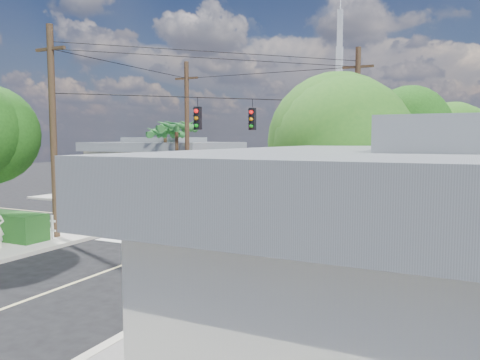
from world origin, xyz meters
The scene contains 15 objects.
ground centered at (0.00, 0.00, 0.00)m, with size 120.00×120.00×0.00m, color black.
sidewalk_ne centered at (10.88, 10.88, 0.07)m, with size 14.12×14.12×0.14m.
sidewalk_nw centered at (-10.88, 10.88, 0.07)m, with size 14.12×14.12×0.14m.
road_markings centered at (0.00, -1.47, 0.01)m, with size 32.00×32.00×0.01m.
building_nw centered at (-12.00, 12.46, 2.22)m, with size 10.80×10.20×4.30m.
radio_tower centered at (0.50, 20.00, 5.64)m, with size 0.80×0.80×17.00m.
tree_ne_front centered at (7.21, 6.76, 4.77)m, with size 4.21×4.14×6.66m.
tree_ne_back centered at (9.81, 8.96, 4.19)m, with size 3.77×3.66×5.82m.
tree_se centered at (7.01, -7.24, 4.04)m, with size 3.67×3.54×5.62m.
palm_nw_front centered at (-7.50, 7.50, 5.04)m, with size 3.01×3.08×5.59m.
palm_nw_back centered at (-9.50, 9.00, 4.67)m, with size 3.01×3.08×5.19m.
utility_poles centered at (-1.58, 1.60, 4.67)m, with size 12.00×10.68×9.00m.
picket_fence centered at (-7.80, -5.60, 0.68)m, with size 5.94×0.06×1.00m.
vending_boxes centered at (6.50, 6.20, 0.69)m, with size 1.90×0.50×1.10m.
delivery_truck centered at (-0.57, 1.98, 1.78)m, with size 5.52×8.35×3.51m.
Camera 1 is at (10.44, -19.45, 4.29)m, focal length 35.00 mm.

